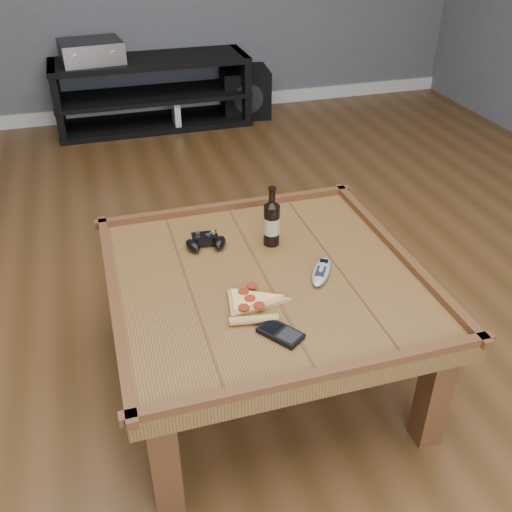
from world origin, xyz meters
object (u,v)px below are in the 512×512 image
object	(u,v)px
game_controller	(206,242)
smartphone	(280,333)
media_console	(153,93)
remote_control	(321,271)
subwoofer	(245,92)
pizza_slice	(251,304)
av_receiver	(91,51)
game_console	(176,117)
coffee_table	(265,290)
beer_bottle	(272,222)

from	to	relation	value
game_controller	smartphone	distance (m)	0.54
media_console	remote_control	bearing A→B (deg)	-86.34
subwoofer	media_console	bearing A→B (deg)	-169.82
pizza_slice	av_receiver	world-z (taller)	av_receiver
media_console	game_controller	size ratio (longest dim) A/B	8.67
av_receiver	game_console	world-z (taller)	av_receiver
coffee_table	game_console	bearing A→B (deg)	86.90
beer_bottle	game_console	distance (m)	2.48
media_console	game_controller	distance (m)	2.53
av_receiver	subwoofer	bearing A→B (deg)	-3.70
beer_bottle	remote_control	bearing A→B (deg)	-67.39
remote_control	coffee_table	bearing A→B (deg)	-162.34
smartphone	av_receiver	size ratio (longest dim) A/B	0.32
coffee_table	beer_bottle	world-z (taller)	beer_bottle
smartphone	game_console	size ratio (longest dim) A/B	0.68
media_console	smartphone	bearing A→B (deg)	-90.87
media_console	beer_bottle	bearing A→B (deg)	-88.16
pizza_slice	subwoofer	world-z (taller)	pizza_slice
game_controller	remote_control	distance (m)	0.43
smartphone	subwoofer	xyz separation A→B (m)	(0.76, 3.09, -0.28)
game_controller	remote_control	bearing A→B (deg)	-35.91
game_console	game_controller	bearing A→B (deg)	-97.36
coffee_table	remote_control	bearing A→B (deg)	-14.74
coffee_table	pizza_slice	bearing A→B (deg)	-122.40
game_console	pizza_slice	bearing A→B (deg)	-95.28
coffee_table	remote_control	size ratio (longest dim) A/B	5.88
av_receiver	game_console	size ratio (longest dim) A/B	2.11
game_controller	pizza_slice	distance (m)	0.38
smartphone	game_console	xyz separation A→B (m)	(0.19, 2.92, -0.36)
pizza_slice	media_console	bearing A→B (deg)	97.81
media_console	game_controller	bearing A→B (deg)	-93.32
remote_control	av_receiver	distance (m)	2.85
game_console	coffee_table	bearing A→B (deg)	-93.59
beer_bottle	smartphone	bearing A→B (deg)	-104.97
pizza_slice	remote_control	size ratio (longest dim) A/B	1.61
beer_bottle	remote_control	distance (m)	0.26
media_console	smartphone	size ratio (longest dim) A/B	9.80
coffee_table	game_console	distance (m)	2.64
smartphone	subwoofer	distance (m)	3.20
smartphone	pizza_slice	bearing A→B (deg)	70.72
pizza_slice	av_receiver	distance (m)	2.90
subwoofer	av_receiver	bearing A→B (deg)	-170.89
game_controller	subwoofer	xyz separation A→B (m)	(0.86, 2.57, -0.29)
beer_bottle	coffee_table	bearing A→B (deg)	-113.95
game_controller	av_receiver	world-z (taller)	av_receiver
media_console	game_console	bearing A→B (deg)	-41.49
game_controller	smartphone	size ratio (longest dim) A/B	1.13
beer_bottle	av_receiver	xyz separation A→B (m)	(-0.47, 2.56, 0.03)
remote_control	av_receiver	xyz separation A→B (m)	(-0.57, 2.79, 0.11)
coffee_table	media_console	distance (m)	2.75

